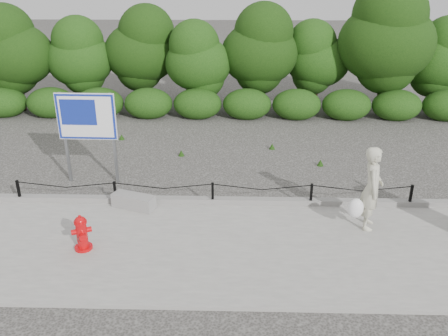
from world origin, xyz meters
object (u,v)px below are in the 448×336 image
fire_hydrant (82,233)px  concrete_block (134,201)px  pedestrian (371,189)px  advertising_sign (87,121)px

fire_hydrant → concrete_block: size_ratio=0.75×
pedestrian → fire_hydrant: bearing=113.2°
concrete_block → advertising_sign: size_ratio=0.42×
fire_hydrant → pedestrian: bearing=-13.8°
pedestrian → concrete_block: pedestrian is taller
fire_hydrant → advertising_sign: bearing=78.7°
pedestrian → concrete_block: (-5.64, 0.79, -0.79)m
fire_hydrant → advertising_sign: 3.94m
fire_hydrant → advertising_sign: advertising_sign is taller
pedestrian → advertising_sign: (-7.15, 2.47, 0.79)m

